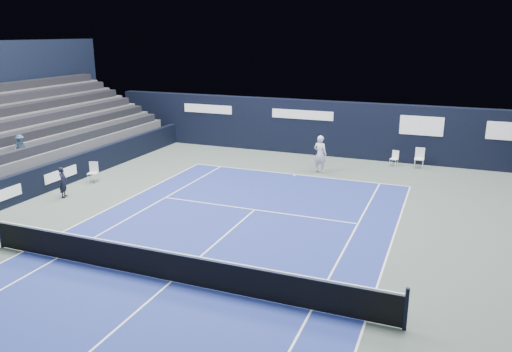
{
  "coord_description": "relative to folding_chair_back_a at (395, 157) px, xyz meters",
  "views": [
    {
      "loc": [
        6.94,
        -10.97,
        6.84
      ],
      "look_at": [
        -0.09,
        6.77,
        1.3
      ],
      "focal_mm": 35.0,
      "sensor_mm": 36.0,
      "label": 1
    }
  ],
  "objects": [
    {
      "name": "side_barrier_left",
      "position": [
        -13.84,
        -9.48,
        0.13
      ],
      "size": [
        0.33,
        22.0,
        1.2
      ],
      "color": "black",
      "rests_on": "ground"
    },
    {
      "name": "folding_chair_back_b",
      "position": [
        1.24,
        0.05,
        0.14
      ],
      "size": [
        0.47,
        0.45,
        1.06
      ],
      "rotation": [
        0.0,
        0.0,
        -0.0
      ],
      "color": "silver",
      "rests_on": "ground"
    },
    {
      "name": "ground",
      "position": [
        -4.34,
        -13.46,
        -0.47
      ],
      "size": [
        48.0,
        48.0,
        0.0
      ],
      "primitive_type": "plane",
      "color": "#48554E",
      "rests_on": "ground"
    },
    {
      "name": "court_markings",
      "position": [
        -4.34,
        -15.46,
        -0.46
      ],
      "size": [
        11.03,
        23.83,
        0.0
      ],
      "color": "white",
      "rests_on": "court_surface"
    },
    {
      "name": "tennis_player",
      "position": [
        -3.35,
        -2.72,
        0.48
      ],
      "size": [
        0.79,
        0.92,
        1.9
      ],
      "color": "silver",
      "rests_on": "ground"
    },
    {
      "name": "tennis_net",
      "position": [
        -4.34,
        -15.46,
        0.04
      ],
      "size": [
        12.9,
        0.1,
        1.1
      ],
      "color": "black",
      "rests_on": "ground"
    },
    {
      "name": "line_judge_chair",
      "position": [
        -12.86,
        -8.25,
        0.08
      ],
      "size": [
        0.53,
        0.52,
        0.96
      ],
      "rotation": [
        0.0,
        0.0,
        0.32
      ],
      "color": "silver",
      "rests_on": "ground"
    },
    {
      "name": "folding_chair_back_a",
      "position": [
        0.0,
        0.0,
        0.0
      ],
      "size": [
        0.45,
        0.44,
        0.82
      ],
      "rotation": [
        0.0,
        0.0,
        -0.28
      ],
      "color": "white",
      "rests_on": "ground"
    },
    {
      "name": "spectator_stand",
      "position": [
        -17.62,
        -8.48,
        1.49
      ],
      "size": [
        6.0,
        18.0,
        6.4
      ],
      "color": "#454547",
      "rests_on": "ground"
    },
    {
      "name": "court_surface",
      "position": [
        -4.34,
        -15.46,
        -0.46
      ],
      "size": [
        10.97,
        23.77,
        0.01
      ],
      "primitive_type": "cube",
      "color": "navy",
      "rests_on": "ground"
    },
    {
      "name": "line_judge",
      "position": [
        -12.53,
        -10.58,
        0.2
      ],
      "size": [
        0.49,
        0.58,
        1.34
      ],
      "primitive_type": "imported",
      "rotation": [
        0.0,
        0.0,
        1.99
      ],
      "color": "black",
      "rests_on": "ground"
    },
    {
      "name": "back_sponsor_wall",
      "position": [
        -4.34,
        1.04,
        1.08
      ],
      "size": [
        26.0,
        0.63,
        3.1
      ],
      "color": "black",
      "rests_on": "ground"
    }
  ]
}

